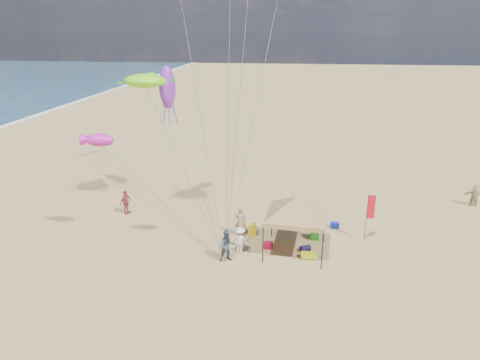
% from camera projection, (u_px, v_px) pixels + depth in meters
% --- Properties ---
extents(ground, '(280.00, 280.00, 0.00)m').
position_uv_depth(ground, '(233.00, 267.00, 23.59)').
color(ground, tan).
rests_on(ground, ground).
extents(canopy_tent, '(6.47, 6.47, 4.01)m').
position_uv_depth(canopy_tent, '(297.00, 198.00, 24.15)').
color(canopy_tent, black).
rests_on(canopy_tent, ground).
extents(feather_flag, '(0.46, 0.06, 3.00)m').
position_uv_depth(feather_flag, '(370.00, 210.00, 25.97)').
color(feather_flag, black).
rests_on(feather_flag, ground).
extents(cooler_red, '(0.54, 0.38, 0.38)m').
position_uv_depth(cooler_red, '(268.00, 245.00, 25.57)').
color(cooler_red, '#A30D32').
rests_on(cooler_red, ground).
extents(cooler_blue, '(0.54, 0.38, 0.38)m').
position_uv_depth(cooler_blue, '(335.00, 225.00, 28.17)').
color(cooler_blue, '#12269A').
rests_on(cooler_blue, ground).
extents(bag_navy, '(0.69, 0.54, 0.36)m').
position_uv_depth(bag_navy, '(305.00, 248.00, 25.24)').
color(bag_navy, '#0E0D39').
rests_on(bag_navy, ground).
extents(bag_orange, '(0.54, 0.69, 0.36)m').
position_uv_depth(bag_orange, '(275.00, 220.00, 29.02)').
color(bag_orange, orange).
rests_on(bag_orange, ground).
extents(chair_green, '(0.50, 0.50, 0.70)m').
position_uv_depth(chair_green, '(315.00, 234.00, 26.67)').
color(chair_green, '#1D7B16').
rests_on(chair_green, ground).
extents(chair_yellow, '(0.50, 0.50, 0.70)m').
position_uv_depth(chair_yellow, '(252.00, 229.00, 27.21)').
color(chair_yellow, yellow).
rests_on(chair_yellow, ground).
extents(crate_grey, '(0.34, 0.30, 0.28)m').
position_uv_depth(crate_grey, '(321.00, 256.00, 24.49)').
color(crate_grey, gray).
rests_on(crate_grey, ground).
extents(beach_cart, '(0.90, 0.50, 0.24)m').
position_uv_depth(beach_cart, '(309.00, 255.00, 24.45)').
color(beach_cart, '#BCCE16').
rests_on(beach_cart, ground).
extents(person_near_a, '(0.74, 0.53, 1.91)m').
position_uv_depth(person_near_a, '(240.00, 221.00, 26.94)').
color(person_near_a, '#A67B5F').
rests_on(person_near_a, ground).
extents(person_near_b, '(1.10, 1.00, 1.85)m').
position_uv_depth(person_near_b, '(227.00, 246.00, 23.96)').
color(person_near_b, '#3B4650').
rests_on(person_near_b, ground).
extents(person_near_c, '(1.13, 0.78, 1.61)m').
position_uv_depth(person_near_c, '(240.00, 240.00, 24.87)').
color(person_near_c, white).
rests_on(person_near_c, ground).
extents(person_far_a, '(0.75, 1.09, 1.72)m').
position_uv_depth(person_far_a, '(126.00, 202.00, 30.12)').
color(person_far_a, '#A74042').
rests_on(person_far_a, ground).
extents(person_far_c, '(1.54, 1.07, 1.59)m').
position_uv_depth(person_far_c, '(475.00, 196.00, 31.45)').
color(person_far_c, tan).
rests_on(person_far_c, ground).
extents(turtle_kite, '(2.93, 2.44, 0.91)m').
position_uv_depth(turtle_kite, '(145.00, 81.00, 27.47)').
color(turtle_kite, '#7FF616').
rests_on(turtle_kite, ground).
extents(fish_kite, '(1.76, 1.19, 0.72)m').
position_uv_depth(fish_kite, '(100.00, 140.00, 23.68)').
color(fish_kite, '#D81DB2').
rests_on(fish_kite, ground).
extents(squid_kite, '(1.50, 1.50, 2.96)m').
position_uv_depth(squid_kite, '(167.00, 88.00, 29.85)').
color(squid_kite, purple).
rests_on(squid_kite, ground).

